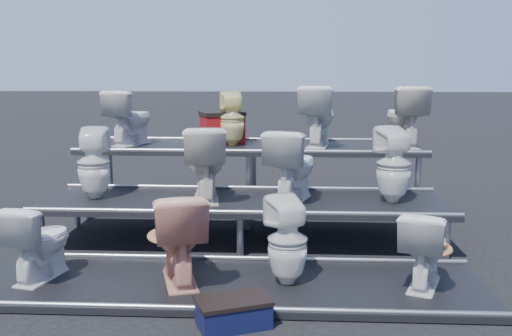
# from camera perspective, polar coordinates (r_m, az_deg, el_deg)

# --- Properties ---
(ground) EXTENTS (80.00, 80.00, 0.00)m
(ground) POSITION_cam_1_polar(r_m,az_deg,el_deg) (6.11, -1.21, -7.41)
(ground) COLOR black
(ground) RESTS_ON ground
(tier_front) EXTENTS (4.20, 1.20, 0.06)m
(tier_front) POSITION_cam_1_polar(r_m,az_deg,el_deg) (4.88, -2.39, -11.63)
(tier_front) COLOR black
(tier_front) RESTS_ON ground
(tier_mid) EXTENTS (4.20, 1.20, 0.46)m
(tier_mid) POSITION_cam_1_polar(r_m,az_deg,el_deg) (6.04, -1.22, -5.33)
(tier_mid) COLOR black
(tier_mid) RESTS_ON ground
(tier_back) EXTENTS (4.20, 1.20, 0.86)m
(tier_back) POSITION_cam_1_polar(r_m,az_deg,el_deg) (7.26, -0.45, -1.11)
(tier_back) COLOR black
(tier_back) RESTS_ON ground
(toilet_0) EXTENTS (0.50, 0.71, 0.65)m
(toilet_0) POSITION_cam_1_polar(r_m,az_deg,el_deg) (5.17, -20.86, -6.84)
(toilet_0) COLOR silver
(toilet_0) RESTS_ON tier_front
(toilet_1) EXTENTS (0.63, 0.85, 0.77)m
(toilet_1) POSITION_cam_1_polar(r_m,az_deg,el_deg) (4.80, -7.81, -6.80)
(toilet_1) COLOR #E19981
(toilet_1) RESTS_ON tier_front
(toilet_2) EXTENTS (0.44, 0.44, 0.73)m
(toilet_2) POSITION_cam_1_polar(r_m,az_deg,el_deg) (4.72, 3.16, -7.26)
(toilet_2) COLOR silver
(toilet_2) RESTS_ON tier_front
(toilet_3) EXTENTS (0.57, 0.72, 0.64)m
(toilet_3) POSITION_cam_1_polar(r_m,az_deg,el_deg) (4.87, 16.51, -7.69)
(toilet_3) COLOR silver
(toilet_3) RESTS_ON tier_front
(toilet_4) EXTENTS (0.39, 0.39, 0.76)m
(toilet_4) POSITION_cam_1_polar(r_m,az_deg,el_deg) (6.24, -15.92, 0.47)
(toilet_4) COLOR silver
(toilet_4) RESTS_ON tier_mid
(toilet_5) EXTENTS (0.55, 0.82, 0.78)m
(toilet_5) POSITION_cam_1_polar(r_m,az_deg,el_deg) (5.96, -5.13, 0.51)
(toilet_5) COLOR beige
(toilet_5) RESTS_ON tier_mid
(toilet_6) EXTENTS (0.64, 0.83, 0.75)m
(toilet_6) POSITION_cam_1_polar(r_m,az_deg,el_deg) (5.90, 3.65, 0.28)
(toilet_6) COLOR silver
(toilet_6) RESTS_ON tier_mid
(toilet_7) EXTENTS (0.44, 0.44, 0.78)m
(toilet_7) POSITION_cam_1_polar(r_m,az_deg,el_deg) (6.00, 13.60, 0.33)
(toilet_7) COLOR silver
(toilet_7) RESTS_ON tier_mid
(toilet_8) EXTENTS (0.60, 0.77, 0.69)m
(toilet_8) POSITION_cam_1_polar(r_m,az_deg,el_deg) (7.41, -12.51, 4.94)
(toilet_8) COLOR silver
(toilet_8) RESTS_ON tier_back
(toilet_9) EXTENTS (0.37, 0.38, 0.68)m
(toilet_9) POSITION_cam_1_polar(r_m,az_deg,el_deg) (7.17, -2.38, 4.96)
(toilet_9) COLOR #EFE495
(toilet_9) RESTS_ON tier_back
(toilet_10) EXTENTS (0.54, 0.80, 0.76)m
(toilet_10) POSITION_cam_1_polar(r_m,az_deg,el_deg) (7.15, 6.18, 5.19)
(toilet_10) COLOR silver
(toilet_10) RESTS_ON tier_back
(toilet_11) EXTENTS (0.51, 0.79, 0.75)m
(toilet_11) POSITION_cam_1_polar(r_m,az_deg,el_deg) (7.28, 14.59, 5.01)
(toilet_11) COLOR beige
(toilet_11) RESTS_ON tier_back
(red_crate) EXTENTS (0.62, 0.56, 0.36)m
(red_crate) POSITION_cam_1_polar(r_m,az_deg,el_deg) (7.38, -3.41, 3.85)
(red_crate) COLOR maroon
(red_crate) RESTS_ON tier_back
(step_stool) EXTENTS (0.57, 0.46, 0.18)m
(step_stool) POSITION_cam_1_polar(r_m,az_deg,el_deg) (4.20, -2.28, -14.42)
(step_stool) COLOR black
(step_stool) RESTS_ON ground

